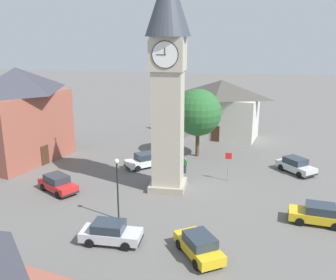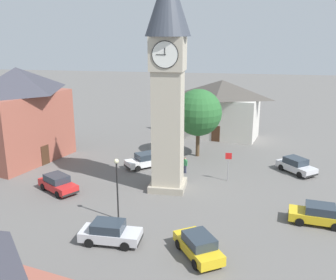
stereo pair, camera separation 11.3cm
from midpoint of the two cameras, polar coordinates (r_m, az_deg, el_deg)
The scene contains 14 objects.
ground_plane at distance 35.49m, azimuth 0.09°, elevation -7.14°, with size 200.00×200.00×0.00m, color #605E5B.
clock_tower at distance 32.76m, azimuth 0.10°, elevation 11.21°, with size 3.82×3.82×19.22m.
car_blue_kerb at distance 35.90m, azimuth -15.93°, elevation -6.19°, with size 4.37×3.70×1.53m.
car_silver_kerb at distance 41.07m, azimuth 18.53°, elevation -3.60°, with size 3.89×4.28×1.53m.
car_red_corner at distance 26.99m, azimuth -8.46°, elevation -13.40°, with size 4.14×1.83×1.53m.
car_white_side at distance 31.15m, azimuth 21.45°, elevation -10.21°, with size 4.33×2.28×1.53m.
car_black_far at distance 40.56m, azimuth -3.30°, elevation -3.01°, with size 4.27×3.91×1.53m.
car_green_alley at distance 25.38m, azimuth 4.65°, elevation -15.30°, with size 3.64×4.39×1.53m.
pedestrian at distance 38.81m, azimuth 2.62°, elevation -3.50°, with size 0.53×0.33×1.69m.
tree at distance 43.14m, azimuth 4.60°, elevation 4.06°, with size 5.26×5.26×7.73m.
building_shop_left at distance 44.39m, azimuth -20.96°, elevation 3.57°, with size 9.12×11.98×10.23m.
building_terrace_right at distance 51.93m, azimuth 7.98°, elevation 4.67°, with size 10.78×7.33×7.68m.
lamp_post at distance 28.93m, azimuth -7.45°, elevation -5.78°, with size 0.36×0.36×4.86m.
road_sign at distance 36.94m, azimuth 9.02°, elevation -3.24°, with size 0.60×0.07×2.80m.
Camera 2 is at (-5.58, 32.18, 13.89)m, focal length 41.13 mm.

